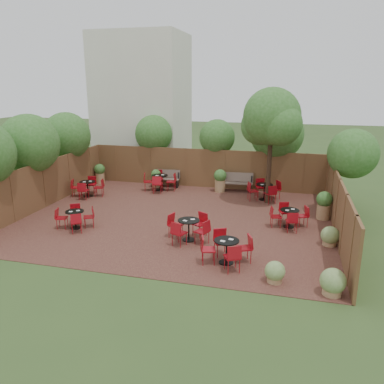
# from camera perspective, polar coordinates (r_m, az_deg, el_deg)

# --- Properties ---
(ground) EXTENTS (80.00, 80.00, 0.00)m
(ground) POSITION_cam_1_polar(r_m,az_deg,el_deg) (15.60, -2.21, -3.90)
(ground) COLOR #354F23
(ground) RESTS_ON ground
(courtyard_paving) EXTENTS (12.00, 10.00, 0.02)m
(courtyard_paving) POSITION_cam_1_polar(r_m,az_deg,el_deg) (15.59, -2.21, -3.86)
(courtyard_paving) COLOR #3D1C19
(courtyard_paving) RESTS_ON ground
(fence_back) EXTENTS (12.00, 0.08, 2.00)m
(fence_back) POSITION_cam_1_polar(r_m,az_deg,el_deg) (19.98, 1.89, 3.48)
(fence_back) COLOR brown
(fence_back) RESTS_ON ground
(fence_left) EXTENTS (0.08, 10.00, 2.00)m
(fence_left) POSITION_cam_1_polar(r_m,az_deg,el_deg) (17.92, -20.95, 1.00)
(fence_left) COLOR brown
(fence_left) RESTS_ON ground
(fence_right) EXTENTS (0.08, 10.00, 2.00)m
(fence_right) POSITION_cam_1_polar(r_m,az_deg,el_deg) (14.78, 20.63, -1.97)
(fence_right) COLOR brown
(fence_right) RESTS_ON ground
(neighbour_building) EXTENTS (5.00, 4.00, 8.00)m
(neighbour_building) POSITION_cam_1_polar(r_m,az_deg,el_deg) (23.77, -7.28, 12.62)
(neighbour_building) COLOR silver
(neighbour_building) RESTS_ON ground
(overhang_foliage) EXTENTS (15.52, 10.87, 2.66)m
(overhang_foliage) POSITION_cam_1_polar(r_m,az_deg,el_deg) (17.94, -7.33, 7.51)
(overhang_foliage) COLOR #2E611F
(overhang_foliage) RESTS_ON ground
(courtyard_tree) EXTENTS (2.65, 2.55, 5.08)m
(courtyard_tree) POSITION_cam_1_polar(r_m,az_deg,el_deg) (17.10, 11.59, 10.29)
(courtyard_tree) COLOR black
(courtyard_tree) RESTS_ON courtyard_paving
(park_bench_left) EXTENTS (1.45, 0.63, 0.87)m
(park_bench_left) POSITION_cam_1_polar(r_m,az_deg,el_deg) (20.27, -3.82, 2.08)
(park_bench_left) COLOR brown
(park_bench_left) RESTS_ON courtyard_paving
(park_bench_right) EXTENTS (1.52, 0.59, 0.92)m
(park_bench_right) POSITION_cam_1_polar(r_m,az_deg,el_deg) (19.44, 6.73, 1.50)
(park_bench_right) COLOR brown
(park_bench_right) RESTS_ON courtyard_paving
(bistro_tables) EXTENTS (10.84, 8.90, 0.90)m
(bistro_tables) POSITION_cam_1_polar(r_m,az_deg,el_deg) (15.80, -1.39, -1.92)
(bistro_tables) COLOR black
(bistro_tables) RESTS_ON courtyard_paving
(planters) EXTENTS (11.89, 3.61, 1.13)m
(planters) POSITION_cam_1_polar(r_m,az_deg,el_deg) (18.56, 1.45, 1.27)
(planters) COLOR #9B754D
(planters) RESTS_ON courtyard_paving
(low_shrubs) EXTENTS (2.22, 3.91, 0.71)m
(low_shrubs) POSITION_cam_1_polar(r_m,az_deg,el_deg) (11.71, 18.02, -9.81)
(low_shrubs) COLOR #9B754D
(low_shrubs) RESTS_ON courtyard_paving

